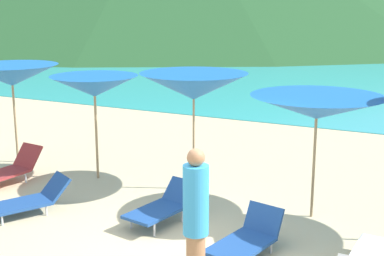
{
  "coord_description": "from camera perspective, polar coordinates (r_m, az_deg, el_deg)",
  "views": [
    {
      "loc": [
        3.41,
        -6.53,
        3.69
      ],
      "look_at": [
        -1.29,
        3.07,
        1.2
      ],
      "focal_mm": 51.4,
      "sensor_mm": 36.0,
      "label": 1
    }
  ],
  "objects": [
    {
      "name": "ground_plane",
      "position": [
        17.31,
        14.08,
        -0.1
      ],
      "size": [
        50.0,
        100.0,
        0.3
      ],
      "primitive_type": "cube",
      "color": "beige"
    },
    {
      "name": "umbrella_1",
      "position": [
        13.13,
        -18.2,
        5.21
      ],
      "size": [
        2.23,
        2.23,
        2.27
      ],
      "color": "#9E7F59",
      "rests_on": "ground_plane"
    },
    {
      "name": "umbrella_2",
      "position": [
        11.46,
        -10.09,
        4.28
      ],
      "size": [
        1.94,
        1.94,
        2.19
      ],
      "color": "#9E7F59",
      "rests_on": "ground_plane"
    },
    {
      "name": "umbrella_3",
      "position": [
        10.59,
        0.18,
        4.34
      ],
      "size": [
        2.25,
        2.25,
        2.34
      ],
      "color": "#9E7F59",
      "rests_on": "ground_plane"
    },
    {
      "name": "umbrella_4",
      "position": [
        9.42,
        12.83,
        2.1
      ],
      "size": [
        2.29,
        2.29,
        2.15
      ],
      "color": "#9E7F59",
      "rests_on": "ground_plane"
    },
    {
      "name": "lounge_chair_2",
      "position": [
        11.91,
        -18.62,
        -4.12
      ],
      "size": [
        0.78,
        1.64,
        0.69
      ],
      "rotation": [
        0.0,
        0.0,
        -0.12
      ],
      "color": "#A53333",
      "rests_on": "ground_plane"
    },
    {
      "name": "lounge_chair_5",
      "position": [
        10.2,
        -16.58,
        -7.13
      ],
      "size": [
        1.23,
        1.59,
        0.6
      ],
      "rotation": [
        0.0,
        0.0,
        -0.49
      ],
      "color": "#1E478C",
      "rests_on": "ground_plane"
    },
    {
      "name": "lounge_chair_7",
      "position": [
        9.4,
        -3.05,
        -8.05
      ],
      "size": [
        0.84,
        1.46,
        0.62
      ],
      "rotation": [
        0.0,
        0.0,
        -0.2
      ],
      "color": "#1E478C",
      "rests_on": "ground_plane"
    },
    {
      "name": "lounge_chair_9",
      "position": [
        8.34,
        5.75,
        -11.28
      ],
      "size": [
        0.88,
        1.4,
        0.62
      ],
      "rotation": [
        0.0,
        0.0,
        -0.21
      ],
      "color": "#1E478C",
      "rests_on": "ground_plane"
    },
    {
      "name": "beachgoer_1",
      "position": [
        7.2,
        0.4,
        -8.87
      ],
      "size": [
        0.34,
        0.34,
        1.87
      ],
      "rotation": [
        0.0,
        0.0,
        1.87
      ],
      "color": "#A3704C",
      "rests_on": "ground_plane"
    }
  ]
}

